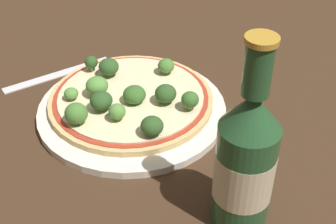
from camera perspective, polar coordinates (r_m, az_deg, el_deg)
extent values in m
plane|color=#3D2819|center=(0.77, -3.85, 0.79)|extent=(3.00, 3.00, 0.00)
cylinder|color=silver|center=(0.75, -4.39, 0.29)|extent=(0.30, 0.30, 0.01)
cylinder|color=tan|center=(0.75, -4.43, 1.44)|extent=(0.26, 0.26, 0.01)
cylinder|color=#A83823|center=(0.75, -4.45, 1.80)|extent=(0.25, 0.25, 0.00)
cylinder|color=beige|center=(0.75, -4.46, 1.87)|extent=(0.23, 0.23, 0.00)
cylinder|color=#7A9E5B|center=(0.75, -8.56, 2.37)|extent=(0.01, 0.01, 0.01)
ellipsoid|color=#568E3D|center=(0.74, -8.65, 3.21)|extent=(0.04, 0.04, 0.03)
cylinder|color=#7A9E5B|center=(0.69, -6.17, -0.65)|extent=(0.01, 0.01, 0.01)
ellipsoid|color=#568E3D|center=(0.69, -6.23, 0.06)|extent=(0.03, 0.03, 0.02)
cylinder|color=#7A9E5B|center=(0.79, -7.40, 4.61)|extent=(0.01, 0.01, 0.01)
ellipsoid|color=#2D5123|center=(0.79, -7.47, 5.39)|extent=(0.03, 0.03, 0.03)
cylinder|color=#7A9E5B|center=(0.80, -0.23, 5.00)|extent=(0.01, 0.01, 0.01)
ellipsoid|color=#477A33|center=(0.79, -0.24, 5.66)|extent=(0.03, 0.03, 0.02)
cylinder|color=#7A9E5B|center=(0.70, -10.89, -1.11)|extent=(0.01, 0.01, 0.01)
ellipsoid|color=#477A33|center=(0.69, -11.01, -0.27)|extent=(0.03, 0.03, 0.03)
cylinder|color=#7A9E5B|center=(0.72, -0.29, 1.46)|extent=(0.01, 0.01, 0.01)
ellipsoid|color=#2D5123|center=(0.72, -0.29, 2.27)|extent=(0.03, 0.03, 0.03)
cylinder|color=#7A9E5B|center=(0.81, -9.26, 5.32)|extent=(0.01, 0.01, 0.01)
ellipsoid|color=#2D5123|center=(0.81, -9.34, 6.02)|extent=(0.02, 0.02, 0.02)
cylinder|color=#7A9E5B|center=(0.73, -4.08, 1.45)|extent=(0.01, 0.01, 0.01)
ellipsoid|color=#386628|center=(0.72, -4.12, 2.13)|extent=(0.04, 0.04, 0.03)
cylinder|color=#7A9E5B|center=(0.71, 2.67, 0.69)|extent=(0.01, 0.01, 0.01)
ellipsoid|color=#386628|center=(0.70, 2.70, 1.53)|extent=(0.03, 0.03, 0.02)
cylinder|color=#7A9E5B|center=(0.75, -11.65, 1.73)|extent=(0.01, 0.01, 0.01)
ellipsoid|color=#568E3D|center=(0.74, -11.72, 2.24)|extent=(0.02, 0.02, 0.02)
cylinder|color=#7A9E5B|center=(0.72, -8.16, 0.65)|extent=(0.01, 0.01, 0.01)
ellipsoid|color=#2D5123|center=(0.71, -8.25, 1.47)|extent=(0.03, 0.03, 0.03)
cylinder|color=#7A9E5B|center=(0.66, -1.94, -2.49)|extent=(0.01, 0.01, 0.01)
ellipsoid|color=#2D5123|center=(0.66, -1.96, -1.71)|extent=(0.03, 0.03, 0.03)
cylinder|color=#234C28|center=(0.55, 9.19, -7.62)|extent=(0.07, 0.07, 0.14)
cylinder|color=#C6B793|center=(0.55, 9.21, -7.41)|extent=(0.07, 0.07, 0.06)
cone|color=#234C28|center=(0.49, 10.23, 0.11)|extent=(0.07, 0.07, 0.04)
cylinder|color=#234C28|center=(0.46, 10.91, 5.15)|extent=(0.03, 0.03, 0.06)
cylinder|color=#B7892D|center=(0.45, 11.39, 8.65)|extent=(0.03, 0.03, 0.01)
cube|color=silver|center=(0.86, -13.26, 4.52)|extent=(0.06, 0.20, 0.00)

